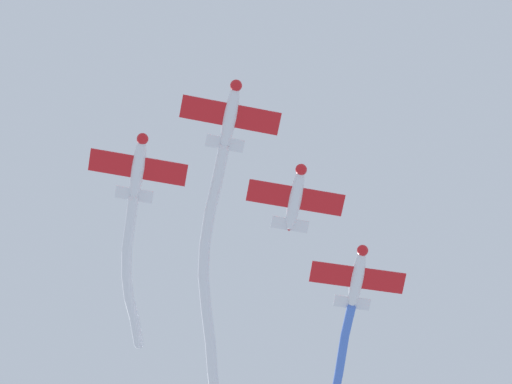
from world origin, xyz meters
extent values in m
ellipsoid|color=white|center=(-3.35, -0.13, 83.64)|extent=(3.64, 5.13, 1.09)
sphere|color=red|center=(-2.07, 2.06, 83.64)|extent=(1.26, 1.26, 0.92)
ellipsoid|color=#1E2D4C|center=(-3.02, 0.45, 84.05)|extent=(1.30, 1.51, 0.58)
cube|color=red|center=(-3.26, 0.03, 83.50)|extent=(7.57, 5.49, 0.14)
cube|color=white|center=(-4.49, -2.05, 83.74)|extent=(3.11, 2.41, 0.12)
cube|color=red|center=(-4.43, -1.96, 84.31)|extent=(0.74, 1.11, 1.50)
cylinder|color=white|center=(-5.38, -3.58, 83.61)|extent=(2.16, 2.78, 0.99)
cylinder|color=white|center=(-6.73, -5.99, 83.58)|extent=(2.23, 2.92, 1.10)
cylinder|color=white|center=(-8.22, -8.50, 83.66)|extent=(2.52, 3.02, 1.30)
cylinder|color=white|center=(-9.84, -10.78, 83.80)|extent=(2.30, 2.58, 0.91)
cylinder|color=white|center=(-11.73, -12.86, 83.71)|extent=(2.88, 2.79, 1.10)
cylinder|color=white|center=(-13.94, -14.95, 83.52)|extent=(2.91, 2.69, 1.18)
cylinder|color=white|center=(-15.94, -16.87, 83.33)|extent=(2.50, 2.45, 1.11)
cylinder|color=white|center=(-17.82, -18.73, 83.38)|extent=(2.70, 2.55, 1.24)
sphere|color=white|center=(-4.70, -2.41, 83.58)|extent=(0.90, 0.90, 0.90)
sphere|color=white|center=(-6.05, -4.74, 83.65)|extent=(0.90, 0.90, 0.90)
sphere|color=white|center=(-7.41, -7.23, 83.51)|extent=(0.90, 0.90, 0.90)
sphere|color=white|center=(-9.04, -9.76, 83.80)|extent=(0.90, 0.90, 0.90)
sphere|color=white|center=(-10.64, -11.79, 83.79)|extent=(0.90, 0.90, 0.90)
sphere|color=white|center=(-12.83, -13.93, 83.63)|extent=(0.90, 0.90, 0.90)
sphere|color=white|center=(-15.04, -15.96, 83.41)|extent=(0.90, 0.90, 0.90)
sphere|color=white|center=(-16.83, -17.78, 83.25)|extent=(0.90, 0.90, 0.90)
ellipsoid|color=white|center=(-11.72, -1.82, 83.64)|extent=(3.70, 5.10, 1.09)
sphere|color=red|center=(-10.39, 0.34, 83.64)|extent=(1.27, 1.27, 0.92)
ellipsoid|color=#1E2D4C|center=(-11.37, -1.25, 84.05)|extent=(1.31, 1.51, 0.58)
cube|color=red|center=(-11.62, -1.67, 83.50)|extent=(7.53, 5.59, 0.14)
cube|color=white|center=(-12.88, -3.72, 83.74)|extent=(3.10, 2.44, 0.12)
cube|color=red|center=(-12.83, -3.63, 84.31)|extent=(0.76, 1.10, 1.50)
ellipsoid|color=white|center=(-0.79, -8.27, 83.94)|extent=(3.69, 5.10, 1.09)
sphere|color=red|center=(0.53, -6.10, 83.94)|extent=(1.27, 1.27, 0.92)
ellipsoid|color=#1E2D4C|center=(-0.45, -7.70, 84.35)|extent=(1.31, 1.51, 0.58)
cube|color=red|center=(-0.70, -8.11, 83.80)|extent=(7.54, 5.57, 0.14)
cube|color=white|center=(-1.95, -10.17, 84.04)|extent=(3.10, 2.44, 0.12)
cube|color=red|center=(-1.90, -10.08, 84.61)|extent=(0.75, 1.11, 1.50)
cylinder|color=white|center=(-2.70, -11.35, 83.96)|extent=(1.87, 2.10, 1.08)
cylinder|color=white|center=(-3.92, -13.28, 84.09)|extent=(2.18, 2.68, 1.01)
cylinder|color=white|center=(-5.36, -15.36, 84.38)|extent=(2.36, 2.45, 1.49)
cylinder|color=white|center=(-6.90, -17.16, 84.79)|extent=(2.38, 2.28, 1.29)
cylinder|color=white|center=(-8.52, -18.70, 85.27)|extent=(2.41, 2.05, 1.60)
cylinder|color=white|center=(-10.28, -20.26, 85.66)|extent=(2.55, 2.37, 1.07)
sphere|color=white|center=(-2.18, -10.53, 83.88)|extent=(0.85, 0.85, 0.85)
sphere|color=white|center=(-3.22, -12.17, 84.03)|extent=(0.85, 0.85, 0.85)
sphere|color=white|center=(-4.63, -14.40, 84.14)|extent=(0.85, 0.85, 0.85)
sphere|color=white|center=(-6.09, -16.32, 84.63)|extent=(0.85, 0.85, 0.85)
sphere|color=white|center=(-7.71, -18.00, 84.96)|extent=(0.85, 0.85, 0.85)
sphere|color=white|center=(-9.32, -19.39, 85.58)|extent=(0.85, 0.85, 0.85)
sphere|color=white|center=(-11.23, -21.13, 85.75)|extent=(0.85, 0.85, 0.85)
ellipsoid|color=white|center=(-20.08, -3.51, 83.34)|extent=(3.82, 5.04, 1.09)
sphere|color=red|center=(-18.69, -1.39, 83.34)|extent=(1.28, 1.28, 0.92)
ellipsoid|color=#1E2D4C|center=(-19.72, -2.96, 83.75)|extent=(1.33, 1.51, 0.58)
cube|color=red|center=(-19.98, -3.36, 83.20)|extent=(7.45, 5.75, 0.14)
cube|color=white|center=(-21.30, -5.38, 83.44)|extent=(3.08, 2.50, 0.12)
cube|color=red|center=(-21.25, -5.29, 84.01)|extent=(0.78, 1.09, 1.50)
cylinder|color=#4C75DB|center=(-22.29, -6.89, 83.50)|extent=(2.30, 2.73, 1.31)
cylinder|color=#4C75DB|center=(-24.05, -9.45, 83.75)|extent=(2.62, 3.23, 0.82)
cylinder|color=#4C75DB|center=(-25.92, -12.08, 84.06)|extent=(2.53, 2.90, 1.42)
sphere|color=#4C75DB|center=(-21.54, -5.73, 83.28)|extent=(0.74, 0.74, 0.74)
sphere|color=#4C75DB|center=(-23.05, -8.04, 83.72)|extent=(0.74, 0.74, 0.74)
sphere|color=#4C75DB|center=(-25.05, -10.85, 83.78)|extent=(0.74, 0.74, 0.74)
camera|label=1|loc=(10.77, 18.77, 3.71)|focal=75.50mm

